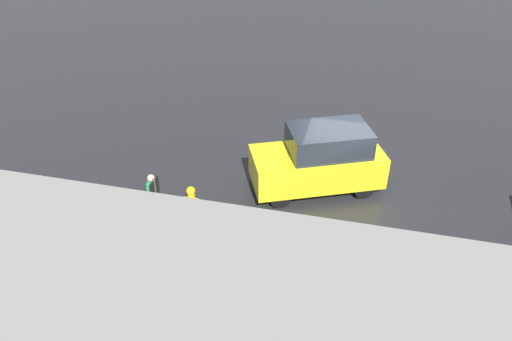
# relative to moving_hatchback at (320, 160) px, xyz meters

# --- Properties ---
(ground_plane) EXTENTS (60.00, 60.00, 0.00)m
(ground_plane) POSITION_rel_moving_hatchback_xyz_m (-0.74, -0.27, -1.03)
(ground_plane) COLOR black
(kerb_strip) EXTENTS (24.00, 3.20, 0.04)m
(kerb_strip) POSITION_rel_moving_hatchback_xyz_m (-0.74, 3.93, -1.01)
(kerb_strip) COLOR gray
(kerb_strip) RESTS_ON ground
(moving_hatchback) EXTENTS (4.25, 3.14, 2.06)m
(moving_hatchback) POSITION_rel_moving_hatchback_xyz_m (0.00, 0.00, 0.00)
(moving_hatchback) COLOR yellow
(moving_hatchback) RESTS_ON ground
(fire_hydrant) EXTENTS (0.42, 0.31, 0.80)m
(fire_hydrant) POSITION_rel_moving_hatchback_xyz_m (3.42, 1.97, -0.63)
(fire_hydrant) COLOR gold
(fire_hydrant) RESTS_ON ground
(pedestrian) EXTENTS (0.32, 0.56, 1.22)m
(pedestrian) POSITION_rel_moving_hatchback_xyz_m (4.48, 2.23, -0.34)
(pedestrian) COLOR #1E8C4C
(pedestrian) RESTS_ON ground
(metal_railing) EXTENTS (8.59, 0.04, 1.05)m
(metal_railing) POSITION_rel_moving_hatchback_xyz_m (-1.52, 5.81, -0.30)
(metal_railing) COLOR #B7BABF
(metal_railing) RESTS_ON ground
(sign_post) EXTENTS (0.07, 0.44, 2.40)m
(sign_post) POSITION_rel_moving_hatchback_xyz_m (3.49, 3.97, 0.55)
(sign_post) COLOR #4C4C51
(sign_post) RESTS_ON ground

